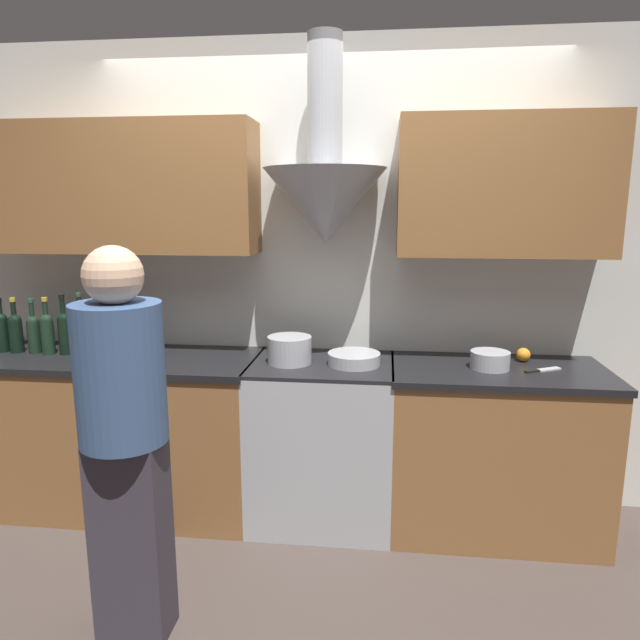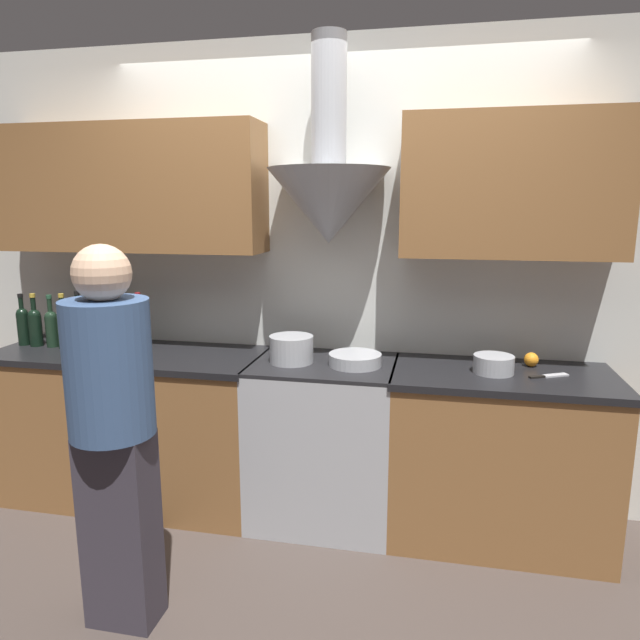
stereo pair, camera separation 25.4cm
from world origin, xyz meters
name	(u,v)px [view 2 (the right image)]	position (x,y,z in m)	size (l,w,h in m)	color
ground_plane	(311,549)	(0.00, 0.00, 0.00)	(12.00, 12.00, 0.00)	#423833
wall_back	(319,247)	(-0.08, 0.59, 1.48)	(8.40, 0.64, 2.60)	silver
counter_left	(133,425)	(-1.14, 0.33, 0.45)	(1.55, 0.62, 0.89)	brown
counter_right	(498,456)	(0.92, 0.33, 0.45)	(1.10, 0.62, 0.89)	brown
stove_range	(324,440)	(0.00, 0.33, 0.45)	(0.76, 0.60, 0.89)	#A8AAAF
wine_bottle_0	(23,324)	(-1.83, 0.35, 1.02)	(0.07, 0.07, 0.31)	black
wine_bottle_1	(35,325)	(-1.74, 0.35, 1.02)	(0.07, 0.07, 0.31)	black
wine_bottle_2	(52,326)	(-1.64, 0.35, 1.01)	(0.07, 0.07, 0.31)	black
wine_bottle_3	(64,326)	(-1.54, 0.33, 1.02)	(0.07, 0.07, 0.32)	black
wine_bottle_4	(79,326)	(-1.45, 0.34, 1.02)	(0.07, 0.07, 0.34)	black
wine_bottle_5	(95,326)	(-1.35, 0.35, 1.03)	(0.07, 0.07, 0.35)	black
wine_bottle_6	(111,326)	(-1.25, 0.35, 1.03)	(0.07, 0.07, 0.34)	black
wine_bottle_7	(125,330)	(-1.16, 0.34, 1.02)	(0.08, 0.08, 0.32)	black
wine_bottle_8	(140,329)	(-1.06, 0.34, 1.02)	(0.07, 0.07, 0.34)	black
stock_pot	(291,349)	(-0.17, 0.30, 0.96)	(0.23, 0.23, 0.14)	#A8AAAF
mixing_bowl	(355,360)	(0.17, 0.31, 0.92)	(0.27, 0.27, 0.06)	#A8AAAF
orange_fruit	(531,360)	(1.06, 0.48, 0.93)	(0.07, 0.07, 0.07)	orange
saucepan	(494,364)	(0.86, 0.32, 0.93)	(0.20, 0.20, 0.09)	#A8AAAF
chefs_knife	(549,376)	(1.12, 0.30, 0.89)	(0.20, 0.12, 0.01)	silver
person_foreground_left	(113,423)	(-0.65, -0.63, 0.87)	(0.33, 0.33, 1.57)	#38333D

